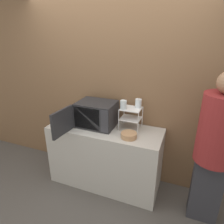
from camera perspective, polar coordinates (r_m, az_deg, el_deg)
The scene contains 9 objects.
ground_plane at distance 2.98m, azimuth -4.26°, elevation -22.42°, with size 12.00×12.00×0.00m, color #4C4742.
wall_back at distance 2.81m, azimuth 0.56°, elevation 5.86°, with size 8.00×0.06×2.60m.
counter at distance 2.90m, azimuth -1.94°, elevation -12.44°, with size 1.53×0.59×0.88m.
microwave at distance 2.68m, azimuth -4.88°, elevation -0.71°, with size 0.56×0.77×0.34m.
dish_rack at distance 2.60m, azimuth 5.41°, elevation -0.56°, with size 0.27×0.23×0.29m.
glass_front_left at distance 2.52m, azimuth 3.28°, elevation 2.09°, with size 0.08×0.08×0.11m.
glass_back_right at distance 2.59m, azimuth 7.54°, elevation 2.49°, with size 0.08×0.08×0.11m.
bowl at distance 2.45m, azimuth 4.83°, elevation -6.65°, with size 0.19×0.19×0.06m.
person at distance 2.36m, azimuth 27.43°, elevation -8.56°, with size 0.40×0.40×1.76m.
Camera 1 is at (0.97, -1.90, 2.08)m, focal length 32.00 mm.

